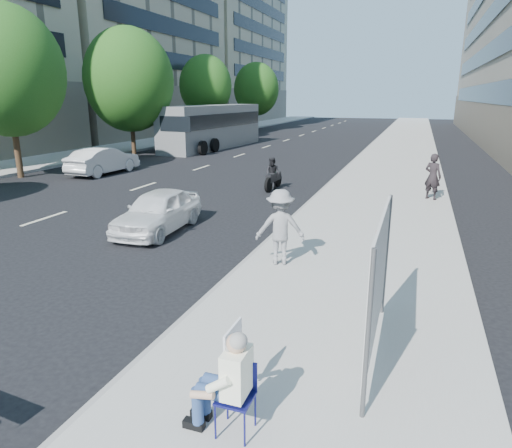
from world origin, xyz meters
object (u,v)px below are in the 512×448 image
at_px(white_sedan_near, 158,211).
at_px(bus, 213,127).
at_px(motorcycle, 273,175).
at_px(white_sedan_mid, 103,161).
at_px(jogger, 280,227).
at_px(protest_banner, 378,279).
at_px(seated_protester, 227,375).
at_px(pedestrian_woman, 433,177).

bearing_deg(white_sedan_near, bus, 108.28).
bearing_deg(bus, motorcycle, -52.12).
bearing_deg(white_sedan_mid, jogger, 144.65).
height_order(protest_banner, motorcycle, protest_banner).
height_order(seated_protester, jogger, jogger).
distance_m(jogger, white_sedan_mid, 16.33).
xyz_separation_m(pedestrian_woman, white_sedan_mid, (-16.25, 1.55, -0.32)).
bearing_deg(protest_banner, seated_protester, -123.26).
relative_size(seated_protester, protest_banner, 0.43).
height_order(pedestrian_woman, protest_banner, protest_banner).
bearing_deg(white_sedan_near, jogger, -24.81).
xyz_separation_m(jogger, bus, (-12.50, 23.63, 0.60)).
bearing_deg(protest_banner, white_sedan_near, 142.97).
distance_m(pedestrian_woman, bus, 21.92).
relative_size(pedestrian_woman, white_sedan_mid, 0.41).
bearing_deg(bus, protest_banner, -56.22).
xyz_separation_m(seated_protester, white_sedan_near, (-5.41, 7.42, -0.24)).
xyz_separation_m(seated_protester, motorcycle, (-4.04, 14.70, -0.24)).
height_order(jogger, motorcycle, jogger).
height_order(white_sedan_mid, motorcycle, motorcycle).
distance_m(white_sedan_mid, motorcycle, 9.79).
distance_m(protest_banner, white_sedan_near, 8.64).
distance_m(white_sedan_near, bus, 23.28).
xyz_separation_m(jogger, motorcycle, (-3.02, 9.11, -0.40)).
xyz_separation_m(seated_protester, white_sedan_mid, (-13.76, 15.79, -0.17)).
bearing_deg(jogger, white_sedan_near, -41.30).
bearing_deg(protest_banner, jogger, 126.52).
bearing_deg(white_sedan_mid, bus, -87.68).
relative_size(seated_protester, jogger, 0.73).
xyz_separation_m(protest_banner, bus, (-14.99, 26.98, 0.23)).
bearing_deg(seated_protester, jogger, 100.30).
bearing_deg(jogger, seated_protester, 81.67).
bearing_deg(protest_banner, pedestrian_woman, 85.15).
height_order(pedestrian_woman, motorcycle, pedestrian_woman).
xyz_separation_m(white_sedan_near, motorcycle, (1.37, 7.28, 0.00)).
bearing_deg(pedestrian_woman, motorcycle, 23.47).
bearing_deg(jogger, white_sedan_mid, -57.33).
distance_m(pedestrian_woman, protest_banner, 12.06).
relative_size(seated_protester, motorcycle, 0.64).
relative_size(protest_banner, bus, 0.25).
height_order(seated_protester, white_sedan_mid, seated_protester).
relative_size(white_sedan_mid, motorcycle, 2.09).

